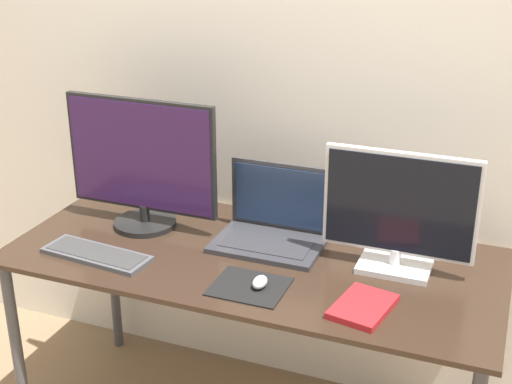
# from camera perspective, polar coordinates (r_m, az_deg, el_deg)

# --- Properties ---
(wall_back) EXTENTS (7.00, 0.05, 2.50)m
(wall_back) POSITION_cam_1_polar(r_m,az_deg,el_deg) (2.65, 3.23, 8.54)
(wall_back) COLOR silver
(wall_back) RESTS_ON ground_plane
(desk) EXTENTS (1.67, 0.74, 0.76)m
(desk) POSITION_cam_1_polar(r_m,az_deg,el_deg) (2.47, -0.26, -6.67)
(desk) COLOR #332319
(desk) RESTS_ON ground_plane
(monitor_left) EXTENTS (0.58, 0.23, 0.48)m
(monitor_left) POSITION_cam_1_polar(r_m,az_deg,el_deg) (2.59, -9.13, 2.18)
(monitor_left) COLOR black
(monitor_left) RESTS_ON desk
(monitor_right) EXTENTS (0.49, 0.16, 0.40)m
(monitor_right) POSITION_cam_1_polar(r_m,az_deg,el_deg) (2.30, 11.37, -1.63)
(monitor_right) COLOR silver
(monitor_right) RESTS_ON desk
(laptop) EXTENTS (0.38, 0.26, 0.27)m
(laptop) POSITION_cam_1_polar(r_m,az_deg,el_deg) (2.50, 1.39, -2.59)
(laptop) COLOR #333338
(laptop) RESTS_ON desk
(keyboard) EXTENTS (0.39, 0.17, 0.02)m
(keyboard) POSITION_cam_1_polar(r_m,az_deg,el_deg) (2.48, -12.64, -4.89)
(keyboard) COLOR #4C4C51
(keyboard) RESTS_ON desk
(mousepad) EXTENTS (0.23, 0.20, 0.00)m
(mousepad) POSITION_cam_1_polar(r_m,az_deg,el_deg) (2.24, -0.53, -7.58)
(mousepad) COLOR black
(mousepad) RESTS_ON desk
(mouse) EXTENTS (0.04, 0.07, 0.03)m
(mouse) POSITION_cam_1_polar(r_m,az_deg,el_deg) (2.23, 0.31, -7.22)
(mouse) COLOR silver
(mouse) RESTS_ON mousepad
(book) EXTENTS (0.18, 0.24, 0.02)m
(book) POSITION_cam_1_polar(r_m,az_deg,el_deg) (2.15, 8.55, -9.06)
(book) COLOR red
(book) RESTS_ON desk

